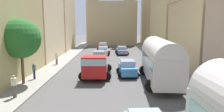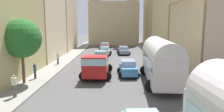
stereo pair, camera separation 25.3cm
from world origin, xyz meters
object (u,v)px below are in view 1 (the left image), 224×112
at_px(cargo_truck_1, 96,66).
at_px(pedestrian_4, 15,86).
at_px(car_0, 100,56).
at_px(car_1, 104,51).
at_px(pedestrian_2, 35,70).
at_px(car_4, 128,68).
at_px(car_5, 123,50).
at_px(car_2, 104,46).
at_px(pedestrian_0, 57,58).
at_px(parked_bus_1, 161,59).

height_order(cargo_truck_1, pedestrian_4, cargo_truck_1).
xyz_separation_m(cargo_truck_1, car_0, (-0.28, 9.52, -0.50)).
distance_m(car_1, pedestrian_2, 17.63).
relative_size(car_0, car_4, 1.06).
bearing_deg(car_5, car_2, 120.17).
relative_size(cargo_truck_1, car_2, 1.45).
distance_m(car_2, pedestrian_4, 29.35).
distance_m(cargo_truck_1, pedestrian_0, 8.62).
bearing_deg(car_4, cargo_truck_1, -162.13).
bearing_deg(car_2, cargo_truck_1, -89.41).
xyz_separation_m(car_0, car_1, (0.38, 6.14, -0.02)).
bearing_deg(pedestrian_4, pedestrian_0, 91.10).
height_order(car_5, pedestrian_0, pedestrian_0).
xyz_separation_m(pedestrian_0, pedestrian_4, (0.24, -12.50, 0.04)).
bearing_deg(pedestrian_2, pedestrian_0, 88.33).
relative_size(car_2, pedestrian_2, 2.54).
height_order(parked_bus_1, car_5, parked_bus_1).
distance_m(car_1, pedestrian_0, 10.85).
bearing_deg(car_0, pedestrian_4, -108.39).
bearing_deg(car_1, pedestrian_0, -122.26).
distance_m(parked_bus_1, cargo_truck_1, 6.37).
relative_size(parked_bus_1, cargo_truck_1, 1.43).
distance_m(car_2, car_5, 7.24).
bearing_deg(cargo_truck_1, pedestrian_0, 131.25).
height_order(pedestrian_2, pedestrian_4, pedestrian_4).
xyz_separation_m(cargo_truck_1, pedestrian_2, (-5.90, -0.91, -0.25)).
xyz_separation_m(car_0, pedestrian_0, (-5.41, -3.04, 0.22)).
bearing_deg(car_5, car_0, -117.48).
xyz_separation_m(car_0, car_4, (3.54, -8.47, 0.06)).
relative_size(car_5, pedestrian_4, 2.29).
height_order(car_4, pedestrian_2, pedestrian_2).
distance_m(cargo_truck_1, car_0, 9.54).
bearing_deg(cargo_truck_1, car_0, 91.66).
relative_size(parked_bus_1, car_4, 2.45).
xyz_separation_m(cargo_truck_1, car_2, (-0.23, 22.86, -0.50)).
bearing_deg(parked_bus_1, car_2, 104.47).
height_order(parked_bus_1, cargo_truck_1, parked_bus_1).
height_order(parked_bus_1, car_2, parked_bus_1).
relative_size(car_1, pedestrian_2, 2.25).
bearing_deg(car_4, car_5, 89.48).
relative_size(cargo_truck_1, car_4, 1.71).
distance_m(car_1, car_2, 7.21).
height_order(pedestrian_0, pedestrian_4, pedestrian_4).
bearing_deg(car_2, car_1, -87.28).
bearing_deg(car_2, car_5, -59.83).
xyz_separation_m(car_1, car_5, (3.30, 0.94, -0.02)).
relative_size(parked_bus_1, pedestrian_2, 5.29).
bearing_deg(car_2, pedestrian_2, -103.41).
xyz_separation_m(cargo_truck_1, car_1, (0.11, 15.66, -0.52)).
bearing_deg(car_0, cargo_truck_1, -88.34).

